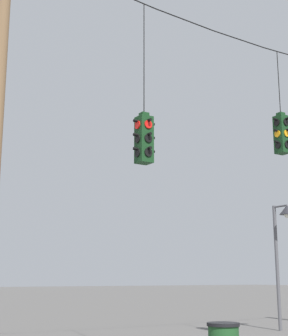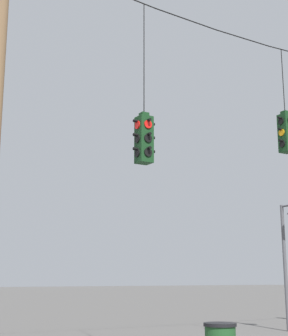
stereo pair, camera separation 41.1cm
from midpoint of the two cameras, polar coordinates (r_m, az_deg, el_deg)
The scene contains 4 objects.
span_wire at distance 15.28m, azimuth 9.82°, elevation 14.34°, with size 13.55×0.03×0.47m.
traffic_light_over_intersection at distance 12.14m, azimuth -0.97°, elevation 3.32°, with size 0.58×0.58×4.08m.
traffic_light_near_left_pole at distance 15.32m, azimuth 14.28°, elevation 3.70°, with size 0.58×0.58×3.14m.
street_lamp at distance 18.74m, azimuth 14.59°, elevation -6.70°, with size 0.54×0.93×4.32m.
Camera 1 is at (-9.62, -9.48, 1.76)m, focal length 55.00 mm.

